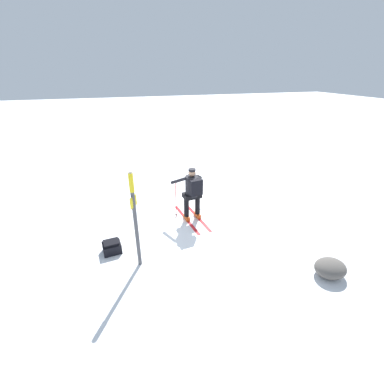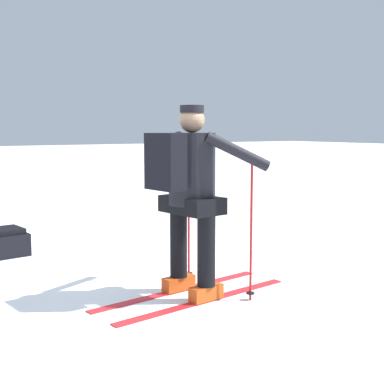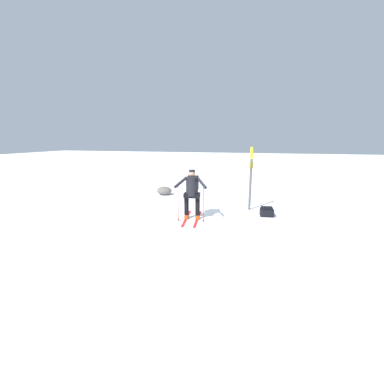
{
  "view_description": "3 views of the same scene",
  "coord_description": "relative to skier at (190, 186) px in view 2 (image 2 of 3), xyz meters",
  "views": [
    {
      "loc": [
        -1.62,
        -6.27,
        4.15
      ],
      "look_at": [
        0.42,
        0.21,
        0.9
      ],
      "focal_mm": 24.0,
      "sensor_mm": 36.0,
      "label": 1
    },
    {
      "loc": [
        4.15,
        -2.23,
        1.43
      ],
      "look_at": [
        0.42,
        0.21,
        0.9
      ],
      "focal_mm": 50.0,
      "sensor_mm": 36.0,
      "label": 2
    },
    {
      "loc": [
        -1.64,
        8.07,
        2.6
      ],
      "look_at": [
        0.42,
        0.21,
        0.9
      ],
      "focal_mm": 24.0,
      "sensor_mm": 36.0,
      "label": 3
    }
  ],
  "objects": [
    {
      "name": "ground_plane",
      "position": [
        -0.42,
        -0.18,
        -0.95
      ],
      "size": [
        80.0,
        80.0,
        0.0
      ],
      "primitive_type": "plane",
      "color": "white"
    },
    {
      "name": "skier",
      "position": [
        0.0,
        0.0,
        0.0
      ],
      "size": [
        1.05,
        1.85,
        1.62
      ],
      "color": "red",
      "rests_on": "ground_plane"
    },
    {
      "name": "dropped_backpack",
      "position": [
        -2.4,
        -0.91,
        -0.8
      ],
      "size": [
        0.48,
        0.42,
        0.31
      ],
      "color": "black",
      "rests_on": "ground_plane"
    }
  ]
}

